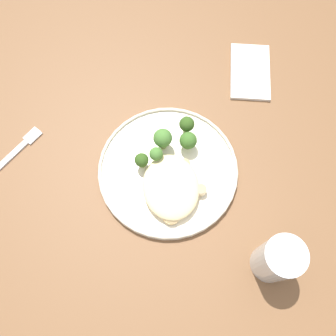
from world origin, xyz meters
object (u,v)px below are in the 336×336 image
broccoli_floret_right_tilted (156,155)px  broccoli_floret_near_rim (188,141)px  seared_scallop_on_noodles (159,205)px  broccoli_floret_split_head (163,139)px  dinner_plate (168,170)px  seared_scallop_large_seared (201,190)px  seared_scallop_center_golden (165,188)px  seared_scallop_half_hidden (157,195)px  water_glass (276,260)px  broccoli_floret_left_leaning (142,160)px  broccoli_floret_front_edge (187,125)px  folded_napkin (250,72)px  dinner_fork (9,158)px  seared_scallop_front_small (184,165)px  seared_scallop_tilted_round (171,216)px

broccoli_floret_right_tilted → broccoli_floret_near_rim: 0.07m
seared_scallop_on_noodles → broccoli_floret_split_head: (0.13, -0.02, 0.03)m
dinner_plate → broccoli_floret_split_head: broccoli_floret_split_head is taller
dinner_plate → seared_scallop_large_seared: 0.08m
seared_scallop_on_noodles → seared_scallop_center_golden: 0.04m
seared_scallop_half_hidden → water_glass: water_glass is taller
dinner_plate → water_glass: size_ratio=2.48×
broccoli_floret_split_head → seared_scallop_center_golden: bearing=175.0°
seared_scallop_large_seared → broccoli_floret_left_leaning: broccoli_floret_left_leaning is taller
seared_scallop_large_seared → broccoli_floret_front_edge: (0.14, 0.01, 0.02)m
seared_scallop_center_golden → folded_napkin: seared_scallop_center_golden is taller
broccoli_floret_right_tilted → folded_napkin: size_ratio=0.32×
dinner_plate → broccoli_floret_left_leaning: 0.06m
seared_scallop_center_golden → broccoli_floret_left_leaning: 0.07m
folded_napkin → seared_scallop_on_noodles: bearing=139.8°
broccoli_floret_near_rim → water_glass: water_glass is taller
broccoli_floret_left_leaning → water_glass: 0.32m
dinner_plate → dinner_fork: (0.07, 0.33, -0.01)m
broccoli_floret_split_head → broccoli_floret_front_edge: 0.06m
seared_scallop_on_noodles → broccoli_floret_front_edge: size_ratio=0.55×
broccoli_floret_near_rim → broccoli_floret_left_leaning: broccoli_floret_near_rim is taller
seared_scallop_front_small → seared_scallop_large_seared: (-0.06, -0.03, 0.00)m
dinner_fork → seared_scallop_half_hidden: bearing=-113.2°
dinner_plate → broccoli_floret_front_edge: 0.10m
seared_scallop_tilted_round → broccoli_floret_split_head: 0.16m
broccoli_floret_front_edge → broccoli_floret_near_rim: (-0.03, 0.00, -0.01)m
dinner_plate → seared_scallop_half_hidden: (-0.05, 0.03, 0.01)m
seared_scallop_on_noodles → broccoli_floret_right_tilted: bearing=-4.0°
seared_scallop_front_small → seared_scallop_tilted_round: (-0.10, 0.04, -0.00)m
dinner_plate → seared_scallop_tilted_round: size_ratio=8.14×
broccoli_floret_near_rim → water_glass: (-0.26, -0.12, 0.01)m
seared_scallop_front_small → dinner_fork: seared_scallop_front_small is taller
seared_scallop_tilted_round → broccoli_floret_front_edge: (0.18, -0.06, 0.03)m
water_glass → dinner_plate: bearing=38.3°
seared_scallop_tilted_round → broccoli_floret_left_leaning: size_ratio=0.78×
seared_scallop_on_noodles → broccoli_floret_near_rim: (0.12, -0.08, 0.02)m
dinner_plate → broccoli_floret_right_tilted: bearing=41.3°
broccoli_floret_left_leaning → folded_napkin: (0.20, -0.27, -0.04)m
seared_scallop_half_hidden → folded_napkin: bearing=-42.5°
broccoli_floret_front_edge → broccoli_floret_near_rim: broccoli_floret_front_edge is taller
seared_scallop_front_small → dinner_plate: bearing=91.1°
broccoli_floret_right_tilted → broccoli_floret_left_leaning: (-0.01, 0.03, -0.00)m
seared_scallop_tilted_round → broccoli_floret_right_tilted: broccoli_floret_right_tilted is taller
seared_scallop_half_hidden → broccoli_floret_near_rim: 0.13m
seared_scallop_front_small → broccoli_floret_left_leaning: (0.02, 0.08, 0.02)m
seared_scallop_on_noodles → folded_napkin: bearing=-40.2°
seared_scallop_on_noodles → seared_scallop_half_hidden: (0.02, 0.00, 0.00)m
seared_scallop_front_small → seared_scallop_half_hidden: (-0.06, 0.06, -0.00)m
dinner_plate → folded_napkin: bearing=-45.3°
seared_scallop_front_small → dinner_fork: bearing=78.6°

